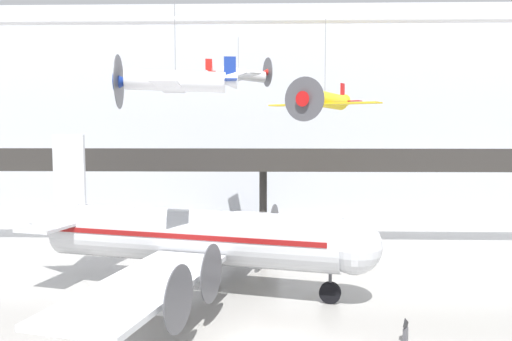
{
  "coord_description": "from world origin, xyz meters",
  "views": [
    {
      "loc": [
        0.56,
        -23.24,
        10.47
      ],
      "look_at": [
        -0.27,
        7.6,
        7.87
      ],
      "focal_mm": 35.0,
      "sensor_mm": 36.0,
      "label": 1
    }
  ],
  "objects_px": {
    "suspended_plane_white_twin": "(176,81)",
    "info_sign_pedestal": "(406,333)",
    "airliner_silver_main": "(191,237)",
    "suspended_plane_silver_racer": "(238,74)",
    "suspended_plane_yellow_lowwing": "(325,100)"
  },
  "relations": [
    {
      "from": "suspended_plane_white_twin",
      "to": "suspended_plane_yellow_lowwing",
      "type": "xyz_separation_m",
      "value": [
        9.38,
        5.97,
        -0.75
      ]
    },
    {
      "from": "suspended_plane_white_twin",
      "to": "suspended_plane_silver_racer",
      "type": "distance_m",
      "value": 14.19
    },
    {
      "from": "airliner_silver_main",
      "to": "suspended_plane_white_twin",
      "type": "height_order",
      "value": "suspended_plane_white_twin"
    },
    {
      "from": "airliner_silver_main",
      "to": "info_sign_pedestal",
      "type": "height_order",
      "value": "airliner_silver_main"
    },
    {
      "from": "airliner_silver_main",
      "to": "suspended_plane_silver_racer",
      "type": "relative_size",
      "value": 3.95
    },
    {
      "from": "info_sign_pedestal",
      "to": "suspended_plane_yellow_lowwing",
      "type": "bearing_deg",
      "value": 136.15
    },
    {
      "from": "suspended_plane_yellow_lowwing",
      "to": "suspended_plane_silver_racer",
      "type": "bearing_deg",
      "value": -107.56
    },
    {
      "from": "suspended_plane_white_twin",
      "to": "airliner_silver_main",
      "type": "bearing_deg",
      "value": -108.85
    },
    {
      "from": "suspended_plane_silver_racer",
      "to": "info_sign_pedestal",
      "type": "relative_size",
      "value": 5.7
    },
    {
      "from": "suspended_plane_silver_racer",
      "to": "airliner_silver_main",
      "type": "bearing_deg",
      "value": -120.93
    },
    {
      "from": "airliner_silver_main",
      "to": "suspended_plane_silver_racer",
      "type": "height_order",
      "value": "suspended_plane_silver_racer"
    },
    {
      "from": "airliner_silver_main",
      "to": "suspended_plane_white_twin",
      "type": "bearing_deg",
      "value": -88.55
    },
    {
      "from": "suspended_plane_yellow_lowwing",
      "to": "suspended_plane_white_twin",
      "type": "bearing_deg",
      "value": -25.06
    },
    {
      "from": "suspended_plane_white_twin",
      "to": "info_sign_pedestal",
      "type": "xyz_separation_m",
      "value": [
        12.21,
        -5.48,
        -12.77
      ]
    },
    {
      "from": "airliner_silver_main",
      "to": "suspended_plane_silver_racer",
      "type": "bearing_deg",
      "value": 92.35
    }
  ]
}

